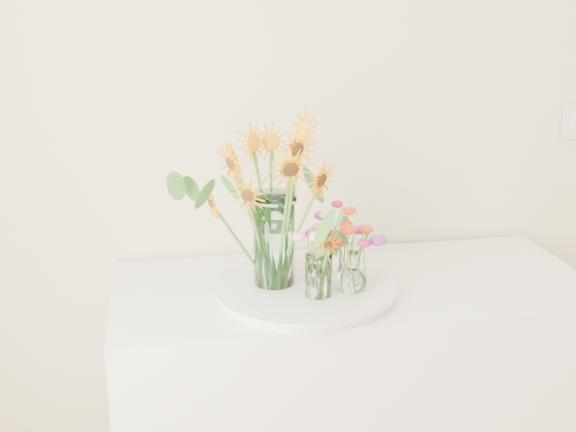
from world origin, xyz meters
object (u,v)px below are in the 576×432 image
(tray, at_px, (305,291))
(small_vase_c, at_px, (330,253))
(mason_jar, at_px, (274,240))
(small_vase_b, at_px, (352,272))
(small_vase_a, at_px, (318,276))
(counter, at_px, (350,415))

(tray, height_order, small_vase_c, small_vase_c)
(mason_jar, relative_size, small_vase_c, 2.35)
(tray, xyz_separation_m, small_vase_b, (0.12, -0.05, 0.07))
(tray, bearing_deg, small_vase_a, -73.55)
(small_vase_c, bearing_deg, counter, -33.66)
(small_vase_b, height_order, small_vase_c, small_vase_b)
(small_vase_a, bearing_deg, small_vase_c, 67.02)
(small_vase_a, relative_size, small_vase_b, 1.05)
(counter, bearing_deg, tray, -156.54)
(small_vase_b, distance_m, small_vase_c, 0.17)
(counter, height_order, small_vase_b, small_vase_b)
(counter, xyz_separation_m, tray, (-0.16, -0.07, 0.46))
(mason_jar, xyz_separation_m, small_vase_b, (0.20, -0.09, -0.07))
(tray, bearing_deg, counter, 23.46)
(mason_jar, height_order, small_vase_c, mason_jar)
(counter, bearing_deg, small_vase_b, -107.86)
(tray, relative_size, small_vase_b, 4.06)
(counter, xyz_separation_m, small_vase_c, (-0.06, 0.04, 0.53))
(small_vase_a, distance_m, small_vase_c, 0.20)
(counter, distance_m, small_vase_b, 0.55)
(tray, height_order, small_vase_b, small_vase_b)
(small_vase_c, bearing_deg, mason_jar, -157.30)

